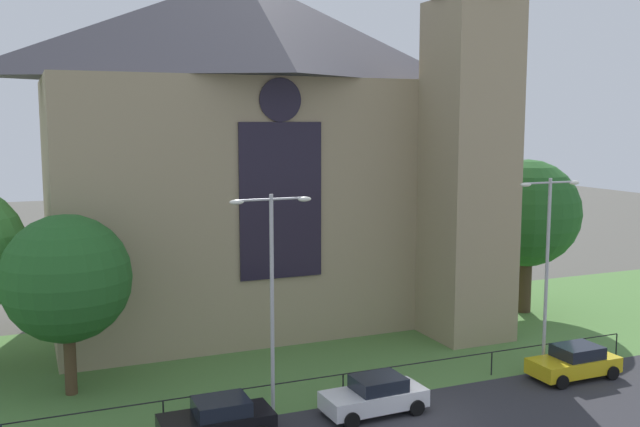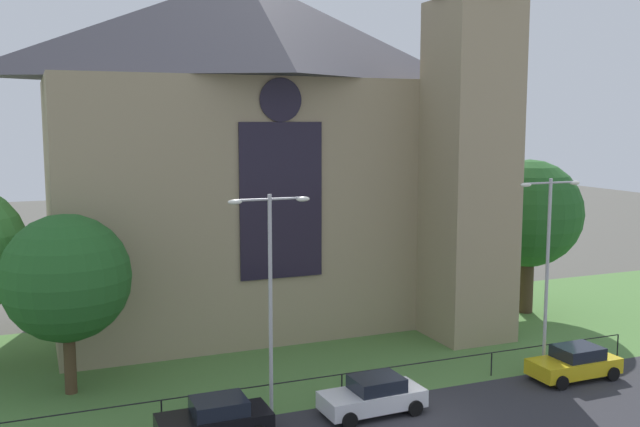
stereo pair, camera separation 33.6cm
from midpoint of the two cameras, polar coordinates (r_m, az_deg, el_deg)
ground at (r=38.84m, az=0.27°, el=-10.26°), size 160.00×160.00×0.00m
grass_verge at (r=37.09m, az=1.46°, el=-11.12°), size 120.00×20.00×0.01m
church_building at (r=41.94m, az=-4.31°, el=5.30°), size 23.20×16.20×26.00m
iron_railing at (r=31.24m, az=2.06°, el=-12.83°), size 30.40×0.07×1.13m
tree_right_far at (r=45.64m, az=16.38°, el=-0.02°), size 6.54×6.54×9.46m
tree_left_near at (r=32.53m, az=-19.18°, el=-4.86°), size 5.48×5.48×7.86m
tree_right_near at (r=41.18m, az=13.10°, el=-3.31°), size 3.48×3.48×6.04m
streetlamp_near at (r=28.74m, az=-3.63°, el=-5.01°), size 3.37×0.26×8.90m
streetlamp_far at (r=35.41m, az=17.87°, el=-2.82°), size 3.37×0.26×9.11m
parked_car_black at (r=28.03m, az=-7.94°, el=-15.83°), size 4.20×2.02×1.51m
parked_car_white at (r=30.00m, az=4.57°, el=-14.19°), size 4.26×2.15×1.51m
parked_car_yellow at (r=35.65m, az=19.78°, el=-11.07°), size 4.22×2.06×1.51m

